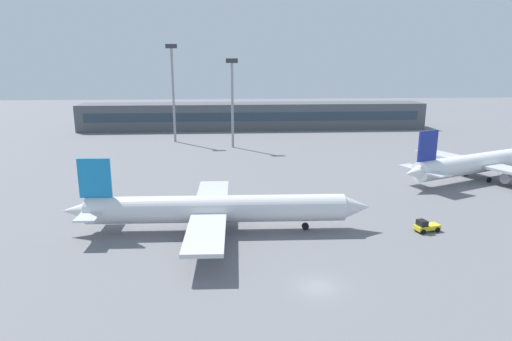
{
  "coord_description": "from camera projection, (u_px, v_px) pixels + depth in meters",
  "views": [
    {
      "loc": [
        -9.56,
        -42.62,
        23.45
      ],
      "look_at": [
        -4.01,
        40.0,
        3.0
      ],
      "focal_mm": 31.29,
      "sensor_mm": 36.0,
      "label": 1
    }
  ],
  "objects": [
    {
      "name": "baggage_tug_yellow",
      "position": [
        426.0,
        226.0,
        62.74
      ],
      "size": [
        3.86,
        2.52,
        1.75
      ],
      "color": "yellow",
      "rests_on": "ground_plane"
    },
    {
      "name": "ground_plane",
      "position": [
        277.0,
        185.0,
        86.27
      ],
      "size": [
        400.0,
        400.0,
        0.0
      ],
      "primitive_type": "plane",
      "color": "slate"
    },
    {
      "name": "floodlight_tower_west",
      "position": [
        232.0,
        96.0,
        120.74
      ],
      "size": [
        3.2,
        0.8,
        24.02
      ],
      "color": "gray",
      "rests_on": "ground_plane"
    },
    {
      "name": "terminal_building",
      "position": [
        253.0,
        116.0,
        156.92
      ],
      "size": [
        119.48,
        12.13,
        9.0
      ],
      "color": "#4C5156",
      "rests_on": "ground_plane"
    },
    {
      "name": "airplane_mid",
      "position": [
        486.0,
        162.0,
        90.82
      ],
      "size": [
        42.23,
        30.4,
        11.05
      ],
      "color": "white",
      "rests_on": "ground_plane"
    },
    {
      "name": "airplane_near",
      "position": [
        219.0,
        209.0,
        62.34
      ],
      "size": [
        43.15,
        30.01,
        10.67
      ],
      "color": "silver",
      "rests_on": "ground_plane"
    },
    {
      "name": "floodlight_tower_east",
      "position": [
        173.0,
        87.0,
        128.79
      ],
      "size": [
        3.2,
        0.8,
        28.02
      ],
      "color": "gray",
      "rests_on": "ground_plane"
    }
  ]
}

